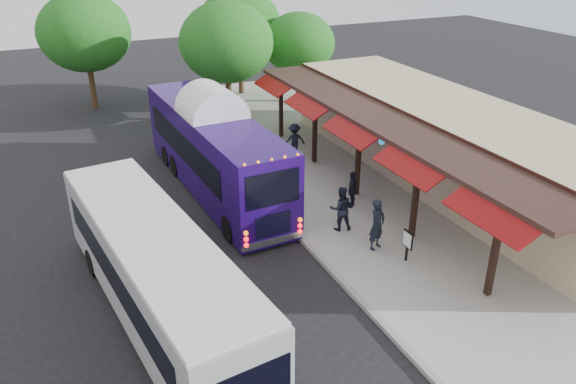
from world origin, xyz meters
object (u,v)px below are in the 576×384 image
ped_a (377,224)px  sign_board (408,241)px  ped_d (294,140)px  coach_bus (214,147)px  ped_b (341,208)px  city_bus (156,270)px  ped_c (352,189)px

ped_a → sign_board: (0.50, -1.15, -0.19)m
ped_d → sign_board: bearing=96.7°
coach_bus → sign_board: (4.11, -8.56, -1.10)m
ped_b → ped_d: size_ratio=1.04×
ped_a → ped_b: ped_a is taller
ped_b → ped_d: 7.70m
city_bus → ped_a: 7.95m
ped_b → ped_d: (1.60, 7.53, -0.03)m
ped_b → sign_board: bearing=124.0°
city_bus → sign_board: bearing=-11.4°
city_bus → ped_c: 9.60m
city_bus → ped_a: bearing=-3.4°
ped_b → city_bus: bearing=32.1°
coach_bus → city_bus: (-4.31, -7.92, -0.36)m
sign_board → ped_a: bearing=113.5°
coach_bus → ped_d: coach_bus is taller
city_bus → ped_c: bearing=15.9°
ped_a → ped_d: 9.35m
ped_d → sign_board: ped_d is taller
ped_c → sign_board: (-0.39, -4.37, -0.01)m
coach_bus → ped_c: (4.50, -4.18, -1.09)m
sign_board → coach_bus: bearing=115.5°
ped_d → ped_b: bearing=88.1°
coach_bus → ped_b: (3.12, -5.66, -0.99)m
city_bus → ped_c: size_ratio=7.32×
ped_a → sign_board: ped_a is taller
ped_a → ped_c: ped_a is taller
ped_d → ped_a: bearing=93.2°
ped_a → sign_board: 1.27m
coach_bus → ped_a: coach_bus is taller
ped_c → ped_d: bearing=-134.6°
coach_bus → sign_board: coach_bus is taller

